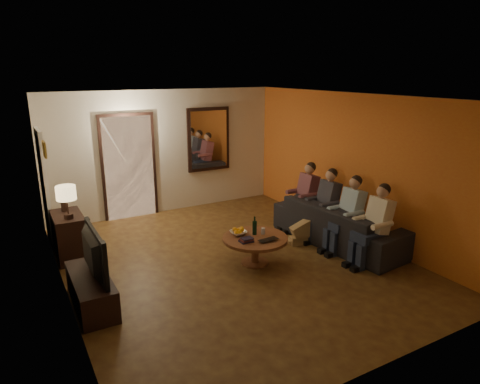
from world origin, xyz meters
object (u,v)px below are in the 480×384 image
tv_stand (91,291)px  person_c (325,207)px  laptop (270,241)px  sofa (340,223)px  coffee_table (255,250)px  bowl (238,233)px  person_d (305,199)px  tv (87,254)px  wine_bottle (255,225)px  person_b (348,217)px  dog (304,229)px  person_a (375,228)px  table_lamp (67,202)px  dresser (69,236)px

tv_stand → person_c: 4.20m
person_c → laptop: person_c is taller
tv_stand → sofa: 4.28m
coffee_table → bowl: size_ratio=3.98×
person_d → bowl: bearing=-160.0°
tv_stand → person_d: person_d is taller
tv → person_c: 4.19m
coffee_table → laptop: (0.10, -0.28, 0.24)m
sofa → bowl: bearing=77.4°
person_d → wine_bottle: size_ratio=3.87×
person_c → coffee_table: 1.72m
person_b → coffee_table: (-1.65, 0.31, -0.38)m
sofa → person_d: size_ratio=2.09×
dog → sofa: bearing=-15.0°
sofa → tv: bearing=84.5°
bowl → laptop: bearing=-60.8°
person_c → person_d: 0.60m
person_a → person_b: (0.00, 0.60, 0.00)m
tv → coffee_table: tv is taller
sofa → tv_stand: bearing=84.5°
table_lamp → person_d: bearing=-8.0°
tv → person_b: size_ratio=0.91×
tv_stand → tv: tv is taller
person_d → coffee_table: person_d is taller
person_b → person_c: bearing=90.0°
tv → laptop: bearing=-95.5°
dresser → bowl: 2.77m
dog → person_d: bearing=63.9°
person_a → dog: person_a is taller
person_b → person_c: size_ratio=1.00×
dresser → sofa: (4.27, -1.71, -0.00)m
coffee_table → bowl: bowl is taller
tv → person_d: 4.27m
person_c → laptop: (-1.55, -0.57, -0.14)m
person_b → coffee_table: size_ratio=1.16×
person_a → bowl: (-1.83, 1.13, -0.12)m
person_c → wine_bottle: bearing=-173.4°
table_lamp → bowl: (2.34, -1.26, -0.53)m
table_lamp → person_a: 4.83m
tv → person_c: size_ratio=0.91×
table_lamp → laptop: (2.62, -1.76, -0.55)m
coffee_table → tv_stand: bearing=-179.4°
table_lamp → coffee_table: size_ratio=0.52×
person_c → person_d: bearing=90.0°
dresser → table_lamp: 0.68m
laptop → person_a: bearing=-26.1°
person_b → person_d: bearing=90.0°
person_c → person_b: bearing=-90.0°
person_c → dog: bearing=-178.7°
tv → dresser: bearing=0.0°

